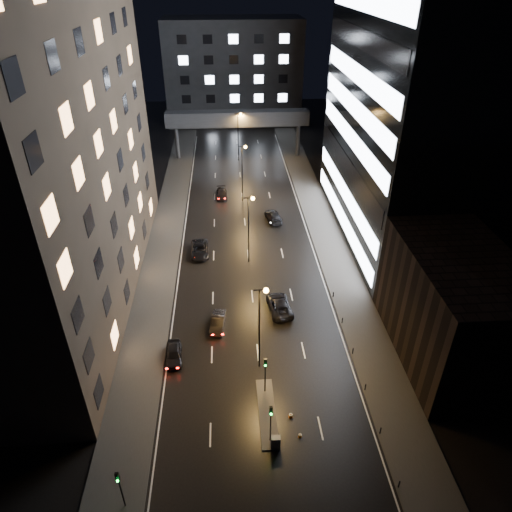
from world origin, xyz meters
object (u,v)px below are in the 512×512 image
(car_toward_b, at_px, (273,216))
(utility_cabinet, at_px, (276,442))
(car_away_a, at_px, (174,354))
(car_away_c, at_px, (200,249))
(car_away_d, at_px, (222,194))
(car_toward_a, at_px, (279,305))
(car_away_b, at_px, (218,322))

(car_toward_b, distance_m, utility_cabinet, 42.04)
(car_away_a, xyz_separation_m, car_away_c, (2.01, 20.93, 0.04))
(car_away_a, distance_m, car_away_d, 40.33)
(car_away_c, xyz_separation_m, car_away_d, (3.27, 19.06, -0.07))
(car_away_c, height_order, utility_cabinet, car_away_c)
(utility_cabinet, bearing_deg, car_toward_b, 86.01)
(car_away_a, relative_size, car_toward_a, 0.76)
(car_away_b, xyz_separation_m, utility_cabinet, (5.05, -16.15, 0.09))
(car_away_b, height_order, car_toward_b, car_toward_b)
(car_away_c, bearing_deg, car_away_a, -98.00)
(car_away_b, relative_size, car_away_c, 0.79)
(car_away_c, height_order, car_toward_b, car_toward_b)
(car_away_c, bearing_deg, car_away_d, 77.75)
(car_away_d, distance_m, utility_cabinet, 51.57)
(car_away_a, relative_size, utility_cabinet, 3.25)
(car_away_a, relative_size, car_toward_b, 0.79)
(car_away_a, distance_m, car_away_b, 6.65)
(car_away_d, height_order, car_toward_a, car_toward_a)
(car_toward_b, bearing_deg, car_away_d, -56.09)
(car_away_d, bearing_deg, car_away_b, -92.98)
(car_away_b, xyz_separation_m, car_away_c, (-2.65, 16.17, 0.05))
(car_away_b, bearing_deg, car_away_c, 107.10)
(car_toward_b, height_order, utility_cabinet, car_toward_b)
(car_away_a, height_order, car_toward_a, car_toward_a)
(car_toward_a, bearing_deg, car_away_d, -84.55)
(car_away_b, distance_m, utility_cabinet, 16.92)
(car_toward_a, xyz_separation_m, car_toward_b, (1.59, 23.10, 0.00))
(car_away_a, bearing_deg, car_away_b, 40.56)
(car_away_d, height_order, utility_cabinet, utility_cabinet)
(car_away_c, relative_size, car_toward_b, 1.02)
(car_away_c, xyz_separation_m, car_toward_a, (10.13, -13.58, 0.01))
(car_away_c, bearing_deg, utility_cabinet, -79.14)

